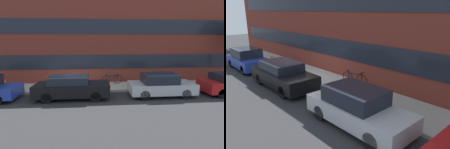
# 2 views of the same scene
# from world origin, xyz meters

# --- Properties ---
(ground_plane) EXTENTS (56.00, 56.00, 0.00)m
(ground_plane) POSITION_xyz_m (0.00, 0.00, 0.00)
(ground_plane) COLOR #2B2B2D
(sidewalk_strip) EXTENTS (28.00, 2.40, 0.14)m
(sidewalk_strip) POSITION_xyz_m (0.00, 1.20, 0.07)
(sidewalk_strip) COLOR #A8A399
(sidewalk_strip) RESTS_ON ground_plane
(rowhouse_facade) EXTENTS (28.00, 1.02, 8.11)m
(rowhouse_facade) POSITION_xyz_m (0.00, 2.84, 4.07)
(rowhouse_facade) COLOR maroon
(rowhouse_facade) RESTS_ON ground_plane
(parked_car_black) EXTENTS (4.34, 1.75, 1.37)m
(parked_car_black) POSITION_xyz_m (0.23, -1.05, 0.69)
(parked_car_black) COLOR black
(parked_car_black) RESTS_ON ground_plane
(parked_car_silver) EXTENTS (3.99, 1.67, 1.41)m
(parked_car_silver) POSITION_xyz_m (5.66, -1.05, 0.69)
(parked_car_silver) COLOR #B2B5BA
(parked_car_silver) RESTS_ON ground_plane
(fire_hydrant) EXTENTS (0.48, 0.27, 0.68)m
(fire_hydrant) POSITION_xyz_m (-4.40, 0.54, 0.48)
(fire_hydrant) COLOR gold
(fire_hydrant) RESTS_ON sidewalk_strip
(bicycle) EXTENTS (1.59, 0.44, 0.77)m
(bicycle) POSITION_xyz_m (2.85, 1.71, 0.53)
(bicycle) COLOR black
(bicycle) RESTS_ON sidewalk_strip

